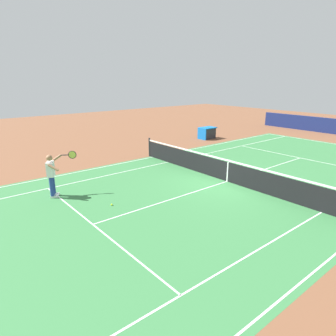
% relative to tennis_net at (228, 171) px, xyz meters
% --- Properties ---
extents(ground_plane, '(60.00, 60.00, 0.00)m').
position_rel_tennis_net_xyz_m(ground_plane, '(0.00, 0.00, -0.49)').
color(ground_plane, brown).
extents(court_slab, '(24.20, 11.40, 0.00)m').
position_rel_tennis_net_xyz_m(court_slab, '(0.00, 0.00, -0.49)').
color(court_slab, '#387A42').
rests_on(court_slab, ground_plane).
extents(court_line_markings, '(23.85, 11.05, 0.01)m').
position_rel_tennis_net_xyz_m(court_line_markings, '(0.00, 0.00, -0.49)').
color(court_line_markings, white).
rests_on(court_line_markings, ground_plane).
extents(tennis_net, '(0.10, 11.70, 1.08)m').
position_rel_tennis_net_xyz_m(tennis_net, '(0.00, 0.00, 0.00)').
color(tennis_net, '#2D2D33').
rests_on(tennis_net, ground_plane).
extents(tennis_player_near, '(1.19, 0.75, 1.70)m').
position_rel_tennis_net_xyz_m(tennis_player_near, '(6.50, -3.08, 0.44)').
color(tennis_player_near, navy).
rests_on(tennis_player_near, ground_plane).
extents(tennis_ball, '(0.07, 0.07, 0.07)m').
position_rel_tennis_net_xyz_m(tennis_ball, '(5.23, -0.91, -0.46)').
color(tennis_ball, '#CCE01E').
rests_on(tennis_ball, ground_plane).
extents(equipment_cart_tarped, '(1.25, 0.84, 0.85)m').
position_rel_tennis_net_xyz_m(equipment_cart_tarped, '(-6.47, -7.36, -0.05)').
color(equipment_cart_tarped, '#2D2D33').
rests_on(equipment_cart_tarped, ground_plane).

